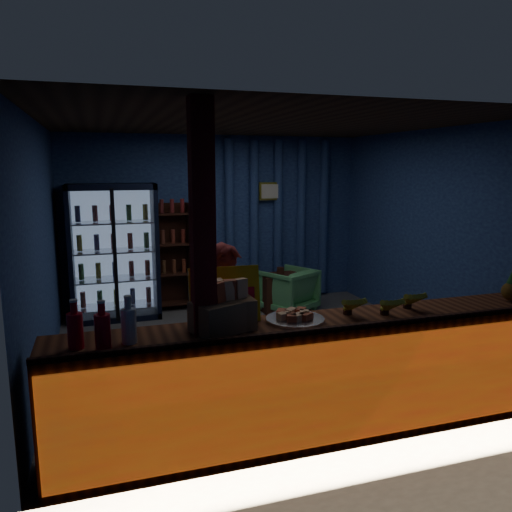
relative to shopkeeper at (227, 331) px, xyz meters
The scene contains 18 objects.
ground 1.73m from the shopkeeper, 61.18° to the left, with size 4.60×4.60×0.00m, color #515154.
room_walls 1.75m from the shopkeeper, 61.18° to the left, with size 4.60×4.60×4.60m.
counter 0.97m from the shopkeeper, 36.20° to the right, with size 4.40×0.57×0.99m.
support_post 0.82m from the shopkeeper, 119.20° to the right, with size 0.16×0.16×2.60m, color maroon.
beverage_cooler 3.38m from the shopkeeper, 103.73° to the left, with size 1.20×0.62×1.90m.
bottle_shelf 3.42m from the shopkeeper, 89.18° to the left, with size 0.50×0.28×1.60m.
curtain_folds 3.95m from the shopkeeper, 63.46° to the left, with size 1.74×0.14×2.50m.
framed_picture 3.94m from the shopkeeper, 65.18° to the left, with size 0.36×0.04×0.28m.
shopkeeper is the anchor object (origin of this frame).
green_chair 3.25m from the shopkeeper, 59.25° to the left, with size 0.69×0.71×0.64m, color #5AB469.
side_table 3.30m from the shopkeeper, 61.44° to the left, with size 0.61×0.46×0.65m.
yellow_sign 0.56m from the shopkeeper, 105.75° to the right, with size 0.55×0.13×0.43m.
soda_bottles 1.23m from the shopkeeper, 148.11° to the right, with size 0.44×0.18×0.33m.
snack_box_left 0.59m from the shopkeeper, 101.84° to the right, with size 0.36×0.30×0.37m.
snack_box_centre 0.67m from the shopkeeper, 110.33° to the right, with size 0.42×0.39×0.36m.
pastry_tray 0.69m from the shopkeeper, 48.99° to the right, with size 0.46×0.46×0.08m.
banana_bunches 1.33m from the shopkeeper, 23.75° to the right, with size 0.81×0.31×0.18m.
pineapple 2.55m from the shopkeeper, 12.24° to the right, with size 0.17×0.17×0.28m.
Camera 1 is at (-1.74, -5.31, 2.14)m, focal length 35.00 mm.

